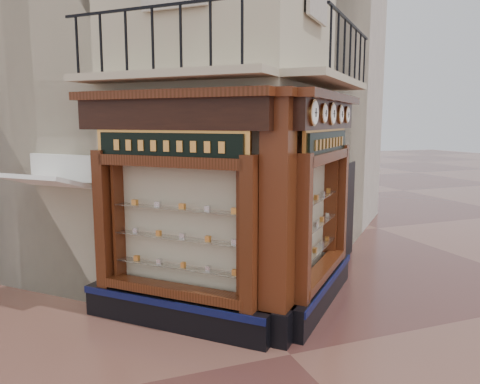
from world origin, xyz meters
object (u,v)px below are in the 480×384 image
corner_pilaster (278,222)px  signboard_right (327,143)px  clock_c (332,114)px  signboard_left (169,146)px  clock_e (347,115)px  clock_a (314,113)px  clock_b (324,113)px  awning (51,308)px  clock_d (340,114)px

corner_pilaster → signboard_right: corner_pilaster is taller
clock_c → corner_pilaster: bearing=165.3°
signboard_left → signboard_right: size_ratio=1.00×
corner_pilaster → clock_e: bearing=-8.3°
clock_a → clock_b: (0.45, 0.45, 0.00)m
corner_pilaster → clock_b: bearing=-22.5°
clock_b → clock_e: (1.33, 1.33, 0.00)m
awning → signboard_right: 6.01m
clock_c → clock_d: size_ratio=1.11×
signboard_left → signboard_right: bearing=-135.0°
signboard_right → clock_b: bearing=-171.3°
signboard_left → corner_pilaster: bearing=-169.8°
corner_pilaster → clock_d: corner_pilaster is taller
clock_a → signboard_right: (0.88, 1.04, -0.52)m
clock_e → signboard_right: bearing=174.6°
clock_e → corner_pilaster: bearing=171.7°
clock_d → awning: size_ratio=0.24×
clock_e → awning: 6.88m
clock_d → awning: 6.60m
clock_a → clock_b: bearing=0.0°
clock_d → clock_e: clock_d is taller
corner_pilaster → signboard_right: bearing=-10.2°
awning → clock_d: bearing=-149.4°
clock_c → clock_e: bearing=0.0°
awning → clock_e: bearing=-144.3°
corner_pilaster → clock_a: size_ratio=9.62×
awning → clock_b: bearing=-162.1°
signboard_right → clock_c: bearing=-138.0°
clock_b → signboard_right: bearing=8.7°
awning → signboard_left: 4.03m
corner_pilaster → signboard_left: 2.12m
clock_c → signboard_left: clock_c is taller
clock_a → awning: bearing=100.6°
clock_b → signboard_right: (0.43, 0.59, -0.52)m
clock_b → clock_e: clock_e is taller
clock_d → signboard_left: clock_d is taller
clock_b → clock_d: 1.27m
clock_a → clock_e: clock_a is taller
clock_b → clock_c: (0.42, 0.42, 0.00)m
awning → signboard_right: (4.87, -1.69, 3.10)m
clock_c → awning: size_ratio=0.27×
signboard_right → clock_d: bearing=-11.3°
corner_pilaster → signboard_right: 2.12m
corner_pilaster → clock_b: size_ratio=11.96×
corner_pilaster → clock_e: corner_pilaster is taller
signboard_left → clock_c: bearing=-138.2°
clock_a → clock_d: size_ratio=1.15×
clock_b → signboard_left: 2.61m
clock_e → signboard_right: 1.28m
clock_a → signboard_right: 1.46m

